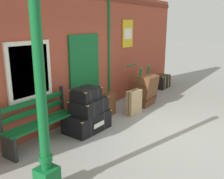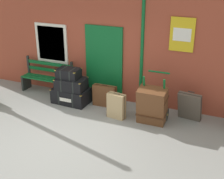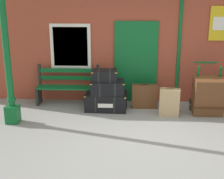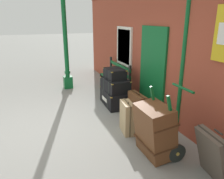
% 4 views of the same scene
% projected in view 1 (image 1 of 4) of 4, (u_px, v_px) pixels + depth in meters
% --- Properties ---
extents(ground_plane, '(60.00, 60.00, 0.00)m').
position_uv_depth(ground_plane, '(175.00, 136.00, 5.41)').
color(ground_plane, gray).
extents(brick_facade, '(10.40, 0.35, 3.20)m').
position_uv_depth(brick_facade, '(81.00, 54.00, 6.41)').
color(brick_facade, '#9E422D').
rests_on(brick_facade, ground).
extents(lamp_post, '(0.28, 0.28, 3.04)m').
position_uv_depth(lamp_post, '(43.00, 117.00, 3.32)').
color(lamp_post, '#0F5B28').
rests_on(lamp_post, ground).
extents(platform_bench, '(1.60, 0.43, 1.01)m').
position_uv_depth(platform_bench, '(40.00, 122.00, 5.02)').
color(platform_bench, '#0F5B28').
rests_on(platform_bench, ground).
extents(steamer_trunk_base, '(1.04, 0.69, 0.43)m').
position_uv_depth(steamer_trunk_base, '(87.00, 121.00, 5.69)').
color(steamer_trunk_base, black).
rests_on(steamer_trunk_base, ground).
extents(steamer_trunk_middle, '(0.83, 0.59, 0.33)m').
position_uv_depth(steamer_trunk_middle, '(89.00, 106.00, 5.60)').
color(steamer_trunk_middle, black).
rests_on(steamer_trunk_middle, steamer_trunk_base).
extents(steamer_trunk_top, '(0.63, 0.47, 0.27)m').
position_uv_depth(steamer_trunk_top, '(86.00, 94.00, 5.48)').
color(steamer_trunk_top, black).
rests_on(steamer_trunk_top, steamer_trunk_middle).
extents(porters_trolley, '(0.71, 0.67, 1.18)m').
position_uv_depth(porters_trolley, '(140.00, 95.00, 7.55)').
color(porters_trolley, black).
rests_on(porters_trolley, ground).
extents(large_brown_trunk, '(0.70, 0.55, 0.93)m').
position_uv_depth(large_brown_trunk, '(146.00, 90.00, 7.40)').
color(large_brown_trunk, brown).
rests_on(large_brown_trunk, ground).
extents(suitcase_cream, '(0.66, 0.20, 0.63)m').
position_uv_depth(suitcase_cream, '(106.00, 106.00, 6.51)').
color(suitcase_cream, brown).
rests_on(suitcase_cream, ground).
extents(suitcase_caramel, '(0.61, 0.42, 0.78)m').
position_uv_depth(suitcase_caramel, '(144.00, 85.00, 8.34)').
color(suitcase_caramel, '#51473D').
rests_on(suitcase_caramel, ground).
extents(suitcase_beige, '(0.49, 0.26, 0.70)m').
position_uv_depth(suitcase_beige, '(134.00, 102.00, 6.66)').
color(suitcase_beige, tan).
rests_on(suitcase_beige, ground).
extents(corner_trunk, '(0.70, 0.51, 0.49)m').
position_uv_depth(corner_trunk, '(161.00, 81.00, 9.48)').
color(corner_trunk, black).
rests_on(corner_trunk, ground).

